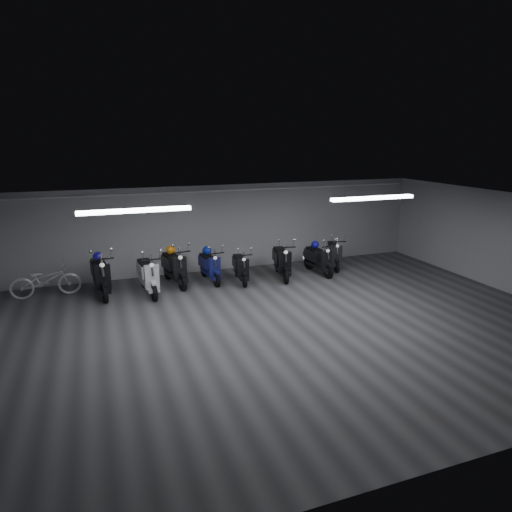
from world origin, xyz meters
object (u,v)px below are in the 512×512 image
object	(u,v)px
scooter_4	(210,262)
scooter_9	(334,249)
scooter_2	(148,269)
scooter_5	(241,263)
helmet_3	(98,256)
scooter_1	(100,270)
helmet_2	(207,251)
bicycle	(45,277)
scooter_7	(282,256)
scooter_3	(174,262)
scooter_8	(319,255)
helmet_1	(171,250)
helmet_0	(315,245)

from	to	relation	value
scooter_4	scooter_9	xyz separation A→B (m)	(4.29, 0.03, 0.01)
scooter_2	scooter_5	size ratio (longest dim) A/B	1.19
scooter_5	helmet_3	xyz separation A→B (m)	(-4.04, 0.46, 0.45)
scooter_1	helmet_3	world-z (taller)	scooter_1
helmet_2	bicycle	bearing A→B (deg)	180.00
scooter_7	helmet_2	xyz separation A→B (m)	(-2.23, 0.61, 0.22)
bicycle	helmet_2	distance (m)	4.56
scooter_2	scooter_3	world-z (taller)	scooter_2
scooter_8	helmet_1	distance (m)	4.65
helmet_2	scooter_2	bearing A→B (deg)	-158.87
helmet_0	bicycle	bearing A→B (deg)	177.14
helmet_1	helmet_2	size ratio (longest dim) A/B	0.98
scooter_4	helmet_1	distance (m)	1.21
scooter_9	helmet_1	world-z (taller)	scooter_9
scooter_1	scooter_4	xyz separation A→B (m)	(3.14, 0.15, -0.11)
scooter_1	scooter_2	world-z (taller)	scooter_1
scooter_4	helmet_0	world-z (taller)	scooter_4
scooter_9	scooter_2	bearing A→B (deg)	-155.78
scooter_7	bicycle	distance (m)	6.81
scooter_5	helmet_1	world-z (taller)	scooter_5
scooter_2	scooter_7	bearing A→B (deg)	-3.94
scooter_9	helmet_3	world-z (taller)	scooter_9
scooter_1	scooter_5	xyz separation A→B (m)	(4.01, -0.19, -0.14)
scooter_7	scooter_8	distance (m)	1.27
helmet_0	helmet_1	size ratio (longest dim) A/B	0.89
scooter_3	helmet_0	bearing A→B (deg)	-12.30
scooter_2	bicycle	world-z (taller)	scooter_2
helmet_1	scooter_9	bearing A→B (deg)	-3.01
scooter_7	scooter_9	world-z (taller)	scooter_7
scooter_1	helmet_1	xyz separation A→B (m)	(2.03, 0.46, 0.27)
helmet_1	bicycle	bearing A→B (deg)	-178.71
scooter_8	helmet_3	world-z (taller)	scooter_8
scooter_1	bicycle	size ratio (longest dim) A/B	1.11
scooter_5	scooter_9	xyz separation A→B (m)	(3.42, 0.37, 0.04)
scooter_2	scooter_9	bearing A→B (deg)	-0.79
scooter_1	helmet_0	world-z (taller)	scooter_1
scooter_3	helmet_0	size ratio (longest dim) A/B	7.71
scooter_4	scooter_8	size ratio (longest dim) A/B	0.99
scooter_1	scooter_9	world-z (taller)	scooter_1
scooter_4	bicycle	distance (m)	4.58
scooter_1	scooter_9	distance (m)	7.43
scooter_4	scooter_8	xyz separation A→B (m)	(3.48, -0.40, 0.01)
helmet_2	scooter_5	bearing A→B (deg)	-32.68
scooter_1	scooter_8	size ratio (longest dim) A/B	1.17
scooter_2	helmet_1	xyz separation A→B (m)	(0.79, 0.80, 0.30)
scooter_5	scooter_8	size ratio (longest dim) A/B	0.94
scooter_8	scooter_7	bearing A→B (deg)	173.15
helmet_1	scooter_8	bearing A→B (deg)	-8.88
scooter_7	helmet_1	world-z (taller)	scooter_7
bicycle	helmet_1	world-z (taller)	bicycle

